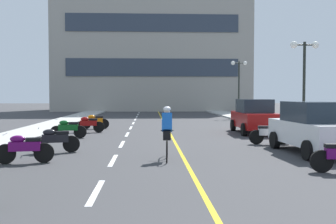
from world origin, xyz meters
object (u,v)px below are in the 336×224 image
object	(u,v)px
motorcycle_5	(270,133)
motorcycle_8	(95,121)
street_lamp_mid	(304,65)
parked_car_near	(313,127)
motorcycle_6	(68,128)
cyclist_rider	(167,132)
motorcycle_4	(55,140)
street_lamp_far	(239,76)
parked_car_mid	(254,116)
motorcycle_3	(24,148)
motorcycle_7	(88,124)

from	to	relation	value
motorcycle_5	motorcycle_8	distance (m)	11.25
street_lamp_mid	parked_car_near	xyz separation A→B (m)	(-2.12, -6.15, -2.64)
parked_car_near	motorcycle_6	xyz separation A→B (m)	(-9.57, 5.21, -0.44)
cyclist_rider	motorcycle_4	bearing A→B (deg)	157.51
street_lamp_mid	motorcycle_5	world-z (taller)	street_lamp_mid
street_lamp_far	street_lamp_mid	bearing A→B (deg)	-90.54
street_lamp_far	parked_car_mid	distance (m)	14.46
parked_car_near	motorcycle_5	xyz separation A→B (m)	(-0.75, 2.54, -0.44)
parked_car_near	motorcycle_3	world-z (taller)	parked_car_near
motorcycle_5	motorcycle_4	bearing A→B (deg)	-166.48
street_lamp_mid	motorcycle_6	distance (m)	12.13
parked_car_mid	motorcycle_3	world-z (taller)	parked_car_mid
motorcycle_6	motorcycle_7	bearing A→B (deg)	79.21
motorcycle_4	motorcycle_8	distance (m)	9.64
street_lamp_far	parked_car_near	bearing A→B (deg)	-96.09
motorcycle_3	motorcycle_7	xyz separation A→B (m)	(0.45, 9.50, 0.00)
parked_car_near	motorcycle_7	world-z (taller)	parked_car_near
motorcycle_6	motorcycle_8	bearing A→B (deg)	83.52
street_lamp_mid	cyclist_rider	distance (m)	10.62
street_lamp_mid	parked_car_mid	distance (m)	3.64
motorcycle_4	motorcycle_8	xyz separation A→B (m)	(0.07, 9.64, 0.00)
street_lamp_mid	motorcycle_3	size ratio (longest dim) A/B	2.74
parked_car_near	motorcycle_8	size ratio (longest dim) A/B	2.58
motorcycle_3	motorcycle_6	distance (m)	6.74
parked_car_near	motorcycle_5	size ratio (longest dim) A/B	2.52
motorcycle_4	cyclist_rider	size ratio (longest dim) A/B	0.95
motorcycle_7	street_lamp_far	bearing A→B (deg)	49.45
street_lamp_far	cyclist_rider	world-z (taller)	street_lamp_far
street_lamp_mid	parked_car_mid	world-z (taller)	street_lamp_mid
motorcycle_4	motorcycle_6	bearing A→B (deg)	96.00
parked_car_mid	motorcycle_7	world-z (taller)	parked_car_mid
street_lamp_far	motorcycle_4	size ratio (longest dim) A/B	2.94
street_lamp_far	motorcycle_6	world-z (taller)	street_lamp_far
motorcycle_5	motorcycle_6	bearing A→B (deg)	163.18
motorcycle_7	cyclist_rider	distance (m)	9.84
motorcycle_4	motorcycle_6	xyz separation A→B (m)	(-0.49, 4.67, 0.00)
motorcycle_4	motorcycle_8	size ratio (longest dim) A/B	1.01
parked_car_near	motorcycle_7	distance (m)	12.06
street_lamp_far	parked_car_mid	world-z (taller)	street_lamp_far
motorcycle_3	motorcycle_7	size ratio (longest dim) A/B	1.00
street_lamp_far	motorcycle_4	distance (m)	23.78
motorcycle_4	street_lamp_mid	bearing A→B (deg)	26.62
motorcycle_7	motorcycle_8	bearing A→B (deg)	89.00
street_lamp_mid	motorcycle_7	xyz separation A→B (m)	(-11.17, 1.82, -3.09)
parked_car_mid	motorcycle_8	xyz separation A→B (m)	(-8.86, 2.96, -0.44)
parked_car_mid	motorcycle_3	size ratio (longest dim) A/B	2.50
parked_car_mid	motorcycle_4	bearing A→B (deg)	-143.24
motorcycle_7	motorcycle_5	bearing A→B (deg)	-33.16
street_lamp_far	motorcycle_3	world-z (taller)	street_lamp_far
motorcycle_3	motorcycle_7	bearing A→B (deg)	87.30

